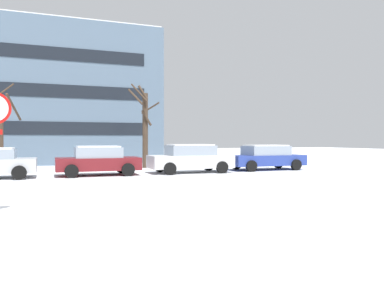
% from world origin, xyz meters
% --- Properties ---
extents(ground_plane, '(120.00, 120.00, 0.00)m').
position_xyz_m(ground_plane, '(0.00, 0.00, 0.00)').
color(ground_plane, white).
extents(road_surface, '(80.00, 8.12, 0.00)m').
position_xyz_m(road_surface, '(0.00, 3.06, 0.00)').
color(road_surface, silver).
rests_on(road_surface, ground).
extents(parked_car_maroon, '(4.12, 2.15, 1.48)m').
position_xyz_m(parked_car_maroon, '(2.58, 7.94, 0.75)').
color(parked_car_maroon, maroon).
rests_on(parked_car_maroon, ground).
extents(parked_car_white, '(4.49, 2.22, 1.54)m').
position_xyz_m(parked_car_white, '(7.45, 7.74, 0.78)').
color(parked_car_white, white).
rests_on(parked_car_white, ground).
extents(parked_car_blue, '(4.55, 2.19, 1.47)m').
position_xyz_m(parked_car_blue, '(12.32, 7.97, 0.75)').
color(parked_car_blue, '#283D93').
rests_on(parked_car_blue, ground).
extents(tree_far_right, '(1.99, 1.97, 5.30)m').
position_xyz_m(tree_far_right, '(6.06, 12.15, 2.66)').
color(tree_far_right, '#423326').
rests_on(tree_far_right, ground).
extents(tree_far_left, '(1.98, 1.97, 5.05)m').
position_xyz_m(tree_far_left, '(-2.15, 12.06, 2.44)').
color(tree_far_left, '#423326').
rests_on(tree_far_left, ground).
extents(building_far_left, '(15.40, 9.19, 10.35)m').
position_xyz_m(building_far_left, '(0.96, 21.00, 5.17)').
color(building_far_left, slate).
rests_on(building_far_left, ground).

